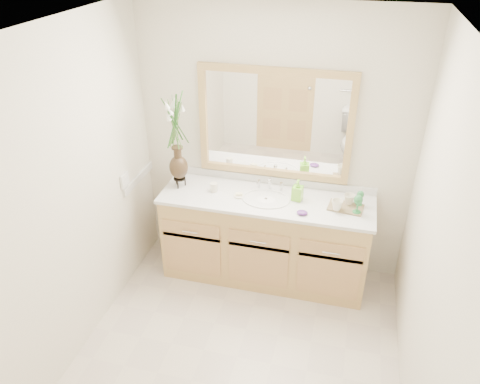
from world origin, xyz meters
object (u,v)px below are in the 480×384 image
(flower_vase, at_px, (176,130))
(tumbler, at_px, (214,187))
(soap_bottle, at_px, (298,191))
(tray, at_px, (346,207))

(flower_vase, distance_m, tumbler, 0.59)
(tumbler, height_order, soap_bottle, soap_bottle)
(tumbler, bearing_deg, soap_bottle, 2.83)
(flower_vase, height_order, soap_bottle, flower_vase)
(flower_vase, bearing_deg, soap_bottle, 1.15)
(tumbler, xyz_separation_m, soap_bottle, (0.73, 0.04, 0.04))
(flower_vase, relative_size, tumbler, 9.83)
(flower_vase, distance_m, tray, 1.56)
(flower_vase, distance_m, soap_bottle, 1.15)
(tray, bearing_deg, flower_vase, -173.57)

